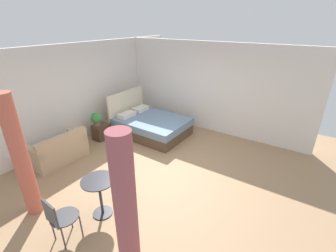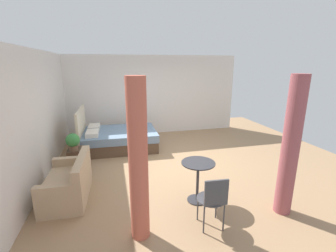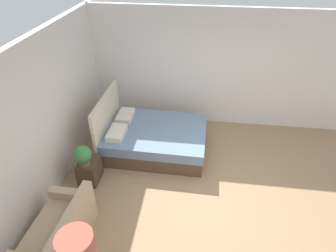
# 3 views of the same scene
# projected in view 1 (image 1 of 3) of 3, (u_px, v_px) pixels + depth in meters

# --- Properties ---
(ground_plane) EXTENTS (8.41, 8.98, 0.02)m
(ground_plane) POSITION_uv_depth(u_px,v_px,m) (162.00, 168.00, 5.70)
(ground_plane) COLOR #9E7A56
(wall_back) EXTENTS (8.41, 0.12, 2.73)m
(wall_back) POSITION_uv_depth(u_px,v_px,m) (75.00, 94.00, 6.64)
(wall_back) COLOR silver
(wall_back) RESTS_ON ground
(wall_right) EXTENTS (0.12, 5.98, 2.73)m
(wall_right) POSITION_uv_depth(u_px,v_px,m) (212.00, 88.00, 7.19)
(wall_right) COLOR silver
(wall_right) RESTS_ON ground
(bed) EXTENTS (1.59, 2.15, 1.22)m
(bed) POSITION_uv_depth(u_px,v_px,m) (150.00, 125.00, 7.30)
(bed) COLOR brown
(bed) RESTS_ON ground
(couch) EXTENTS (1.32, 0.77, 0.79)m
(couch) POSITION_uv_depth(u_px,v_px,m) (59.00, 151.00, 5.88)
(couch) COLOR tan
(couch) RESTS_ON ground
(nightstand) EXTENTS (0.47, 0.35, 0.45)m
(nightstand) POSITION_uv_depth(u_px,v_px,m) (101.00, 132.00, 7.01)
(nightstand) COLOR #473323
(nightstand) RESTS_ON ground
(potted_plant) EXTENTS (0.32, 0.32, 0.42)m
(potted_plant) POSITION_uv_depth(u_px,v_px,m) (96.00, 118.00, 6.76)
(potted_plant) COLOR brown
(potted_plant) RESTS_ON nightstand
(balcony_table) EXTENTS (0.60, 0.60, 0.75)m
(balcony_table) POSITION_uv_depth(u_px,v_px,m) (100.00, 191.00, 4.14)
(balcony_table) COLOR #2D2D33
(balcony_table) RESTS_ON ground
(cafe_chair_near_window) EXTENTS (0.47, 0.47, 0.86)m
(cafe_chair_near_window) POSITION_uv_depth(u_px,v_px,m) (58.00, 217.00, 3.58)
(cafe_chair_near_window) COLOR #3F3F44
(cafe_chair_near_window) RESTS_ON ground
(curtain_left) EXTENTS (0.27, 0.27, 2.29)m
(curtain_left) POSITION_uv_depth(u_px,v_px,m) (127.00, 219.00, 2.75)
(curtain_left) COLOR #994C51
(curtain_left) RESTS_ON ground
(curtain_right) EXTENTS (0.26, 0.26, 2.29)m
(curtain_right) POSITION_uv_depth(u_px,v_px,m) (21.00, 158.00, 3.95)
(curtain_right) COLOR #C15B47
(curtain_right) RESTS_ON ground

